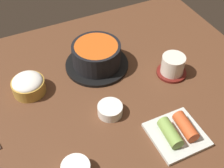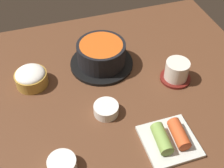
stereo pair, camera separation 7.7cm
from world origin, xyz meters
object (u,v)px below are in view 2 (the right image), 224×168
at_px(tea_cup_with_saucer, 177,71).
at_px(kimchi_plate, 170,139).
at_px(side_bowl_near, 62,164).
at_px(stone_pot, 101,55).
at_px(rice_bowl, 31,77).
at_px(banchan_cup_center, 106,109).

distance_m(tea_cup_with_saucer, kimchi_plate, 0.23).
relative_size(tea_cup_with_saucer, side_bowl_near, 1.36).
bearing_deg(stone_pot, rice_bowl, -174.91).
bearing_deg(banchan_cup_center, kimchi_plate, -48.68).
xyz_separation_m(rice_bowl, banchan_cup_center, (0.18, -0.17, -0.01)).
height_order(stone_pot, side_bowl_near, stone_pot).
bearing_deg(tea_cup_with_saucer, kimchi_plate, -119.96).
distance_m(banchan_cup_center, kimchi_plate, 0.19).
bearing_deg(banchan_cup_center, stone_pot, 77.14).
bearing_deg(stone_pot, side_bowl_near, -120.53).
bearing_deg(tea_cup_with_saucer, banchan_cup_center, -165.34).
relative_size(tea_cup_with_saucer, kimchi_plate, 0.70).
bearing_deg(side_bowl_near, kimchi_plate, -2.49).
height_order(stone_pot, tea_cup_with_saucer, stone_pot).
relative_size(banchan_cup_center, kimchi_plate, 0.52).
distance_m(banchan_cup_center, side_bowl_near, 0.19).
distance_m(rice_bowl, tea_cup_with_saucer, 0.43).
height_order(tea_cup_with_saucer, banchan_cup_center, tea_cup_with_saucer).
distance_m(stone_pot, tea_cup_with_saucer, 0.24).
bearing_deg(tea_cup_with_saucer, rice_bowl, 164.94).
distance_m(rice_bowl, banchan_cup_center, 0.25).
bearing_deg(kimchi_plate, stone_pot, 103.19).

